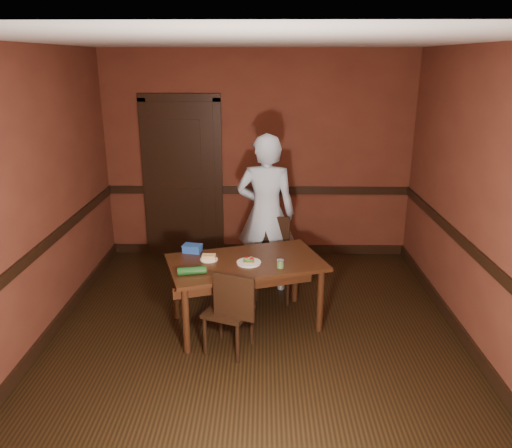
{
  "coord_description": "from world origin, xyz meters",
  "views": [
    {
      "loc": [
        0.07,
        -4.21,
        2.56
      ],
      "look_at": [
        0.0,
        0.35,
        1.05
      ],
      "focal_mm": 35.0,
      "sensor_mm": 36.0,
      "label": 1
    }
  ],
  "objects_px": {
    "chair_far": "(276,259)",
    "cheese_saucer": "(209,258)",
    "chair_near": "(228,310)",
    "sandwich_plate": "(249,262)",
    "sauce_jar": "(280,264)",
    "food_tub": "(192,248)",
    "person": "(266,213)",
    "dining_table": "(246,293)"
  },
  "relations": [
    {
      "from": "dining_table",
      "to": "chair_near",
      "type": "xyz_separation_m",
      "value": [
        -0.14,
        -0.47,
        0.06
      ]
    },
    {
      "from": "food_tub",
      "to": "cheese_saucer",
      "type": "bearing_deg",
      "value": -35.99
    },
    {
      "from": "chair_near",
      "to": "sandwich_plate",
      "type": "distance_m",
      "value": 0.53
    },
    {
      "from": "sandwich_plate",
      "to": "sauce_jar",
      "type": "distance_m",
      "value": 0.32
    },
    {
      "from": "sandwich_plate",
      "to": "sauce_jar",
      "type": "xyz_separation_m",
      "value": [
        0.3,
        -0.1,
        0.02
      ]
    },
    {
      "from": "sauce_jar",
      "to": "food_tub",
      "type": "height_order",
      "value": "same"
    },
    {
      "from": "person",
      "to": "food_tub",
      "type": "xyz_separation_m",
      "value": [
        -0.75,
        -0.66,
        -0.17
      ]
    },
    {
      "from": "chair_near",
      "to": "sauce_jar",
      "type": "relative_size",
      "value": 10.33
    },
    {
      "from": "dining_table",
      "to": "person",
      "type": "distance_m",
      "value": 1.06
    },
    {
      "from": "dining_table",
      "to": "sauce_jar",
      "type": "xyz_separation_m",
      "value": [
        0.33,
        -0.16,
        0.39
      ]
    },
    {
      "from": "sandwich_plate",
      "to": "food_tub",
      "type": "height_order",
      "value": "food_tub"
    },
    {
      "from": "sandwich_plate",
      "to": "chair_far",
      "type": "bearing_deg",
      "value": 67.73
    },
    {
      "from": "sandwich_plate",
      "to": "sauce_jar",
      "type": "bearing_deg",
      "value": -18.19
    },
    {
      "from": "dining_table",
      "to": "chair_far",
      "type": "height_order",
      "value": "chair_far"
    },
    {
      "from": "sandwich_plate",
      "to": "cheese_saucer",
      "type": "distance_m",
      "value": 0.4
    },
    {
      "from": "chair_near",
      "to": "cheese_saucer",
      "type": "height_order",
      "value": "chair_near"
    },
    {
      "from": "food_tub",
      "to": "sauce_jar",
      "type": "bearing_deg",
      "value": -12.35
    },
    {
      "from": "cheese_saucer",
      "to": "chair_near",
      "type": "bearing_deg",
      "value": -65.76
    },
    {
      "from": "chair_far",
      "to": "cheese_saucer",
      "type": "xyz_separation_m",
      "value": [
        -0.68,
        -0.62,
        0.27
      ]
    },
    {
      "from": "dining_table",
      "to": "sauce_jar",
      "type": "bearing_deg",
      "value": -43.63
    },
    {
      "from": "person",
      "to": "food_tub",
      "type": "height_order",
      "value": "person"
    },
    {
      "from": "chair_far",
      "to": "sandwich_plate",
      "type": "height_order",
      "value": "chair_far"
    },
    {
      "from": "chair_far",
      "to": "dining_table",
      "type": "bearing_deg",
      "value": -100.26
    },
    {
      "from": "chair_far",
      "to": "chair_near",
      "type": "height_order",
      "value": "chair_far"
    },
    {
      "from": "dining_table",
      "to": "food_tub",
      "type": "relative_size",
      "value": 7.07
    },
    {
      "from": "dining_table",
      "to": "cheese_saucer",
      "type": "height_order",
      "value": "cheese_saucer"
    },
    {
      "from": "chair_far",
      "to": "sandwich_plate",
      "type": "xyz_separation_m",
      "value": [
        -0.29,
        -0.7,
        0.26
      ]
    },
    {
      "from": "chair_far",
      "to": "cheese_saucer",
      "type": "height_order",
      "value": "chair_far"
    },
    {
      "from": "cheese_saucer",
      "to": "food_tub",
      "type": "bearing_deg",
      "value": 132.9
    },
    {
      "from": "dining_table",
      "to": "food_tub",
      "type": "height_order",
      "value": "food_tub"
    },
    {
      "from": "sandwich_plate",
      "to": "cheese_saucer",
      "type": "xyz_separation_m",
      "value": [
        -0.39,
        0.08,
        0.01
      ]
    },
    {
      "from": "chair_far",
      "to": "sandwich_plate",
      "type": "relative_size",
      "value": 3.82
    },
    {
      "from": "person",
      "to": "chair_far",
      "type": "bearing_deg",
      "value": 119.87
    },
    {
      "from": "person",
      "to": "sauce_jar",
      "type": "bearing_deg",
      "value": 101.82
    },
    {
      "from": "food_tub",
      "to": "sandwich_plate",
      "type": "bearing_deg",
      "value": -14.92
    },
    {
      "from": "person",
      "to": "food_tub",
      "type": "relative_size",
      "value": 8.66
    },
    {
      "from": "chair_near",
      "to": "food_tub",
      "type": "height_order",
      "value": "chair_near"
    },
    {
      "from": "chair_far",
      "to": "person",
      "type": "bearing_deg",
      "value": 131.64
    },
    {
      "from": "cheese_saucer",
      "to": "person",
      "type": "bearing_deg",
      "value": 57.09
    },
    {
      "from": "dining_table",
      "to": "cheese_saucer",
      "type": "distance_m",
      "value": 0.52
    },
    {
      "from": "chair_far",
      "to": "chair_near",
      "type": "distance_m",
      "value": 1.19
    },
    {
      "from": "sauce_jar",
      "to": "cheese_saucer",
      "type": "height_order",
      "value": "sauce_jar"
    }
  ]
}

